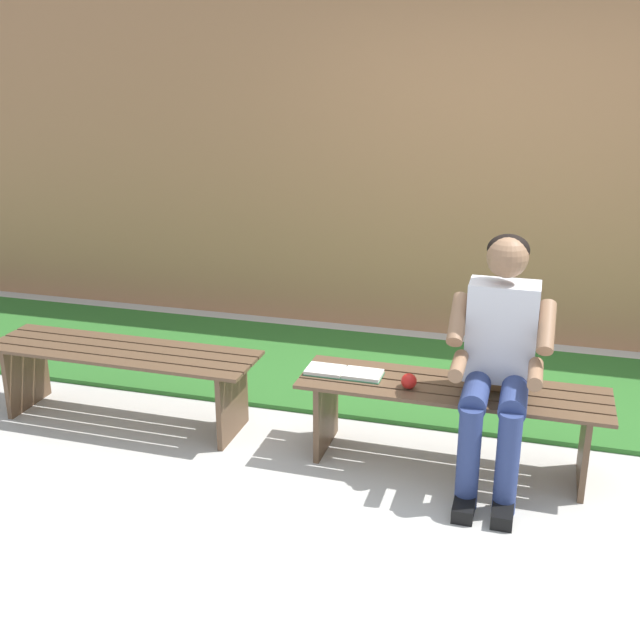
# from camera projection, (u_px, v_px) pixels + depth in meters

# --- Properties ---
(ground_plane) EXTENTS (10.00, 7.00, 0.04)m
(ground_plane) POSITION_uv_depth(u_px,v_px,m) (207.00, 547.00, 3.52)
(ground_plane) COLOR beige
(grass_strip) EXTENTS (9.00, 1.40, 0.03)m
(grass_strip) POSITION_uv_depth(u_px,v_px,m) (329.00, 367.00, 5.39)
(grass_strip) COLOR #2D6B28
(grass_strip) RESTS_ON ground
(brick_wall) EXTENTS (9.50, 0.24, 2.50)m
(brick_wall) POSITION_uv_depth(u_px,v_px,m) (425.00, 167.00, 5.81)
(brick_wall) COLOR #B27A51
(brick_wall) RESTS_ON ground
(bench_near) EXTENTS (1.59, 0.45, 0.45)m
(bench_near) POSITION_uv_depth(u_px,v_px,m) (451.00, 406.00, 4.06)
(bench_near) COLOR brown
(bench_near) RESTS_ON ground
(bench_far) EXTENTS (1.60, 0.45, 0.45)m
(bench_far) POSITION_uv_depth(u_px,v_px,m) (123.00, 367.00, 4.55)
(bench_far) COLOR brown
(bench_far) RESTS_ON ground
(person_seated) EXTENTS (0.50, 0.69, 1.26)m
(person_seated) POSITION_uv_depth(u_px,v_px,m) (499.00, 355.00, 3.80)
(person_seated) COLOR silver
(person_seated) RESTS_ON ground
(apple) EXTENTS (0.08, 0.08, 0.08)m
(apple) POSITION_uv_depth(u_px,v_px,m) (409.00, 381.00, 3.99)
(apple) COLOR red
(apple) RESTS_ON bench_near
(book_open) EXTENTS (0.41, 0.16, 0.02)m
(book_open) POSITION_uv_depth(u_px,v_px,m) (344.00, 373.00, 4.17)
(book_open) COLOR white
(book_open) RESTS_ON bench_near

